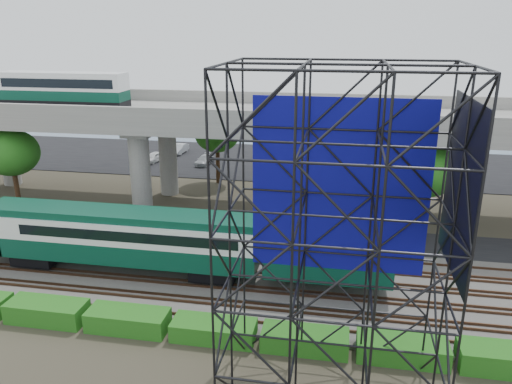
# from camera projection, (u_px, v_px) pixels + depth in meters

# --- Properties ---
(ground) EXTENTS (140.00, 140.00, 0.00)m
(ground) POSITION_uv_depth(u_px,v_px,m) (216.00, 297.00, 31.68)
(ground) COLOR #474233
(ground) RESTS_ON ground
(ballast_bed) EXTENTS (90.00, 12.00, 0.20)m
(ballast_bed) POSITION_uv_depth(u_px,v_px,m) (224.00, 281.00, 33.52)
(ballast_bed) COLOR slate
(ballast_bed) RESTS_ON ground
(service_road) EXTENTS (90.00, 5.00, 0.08)m
(service_road) POSITION_uv_depth(u_px,v_px,m) (248.00, 233.00, 41.48)
(service_road) COLOR black
(service_road) RESTS_ON ground
(parking_lot) EXTENTS (90.00, 18.00, 0.08)m
(parking_lot) POSITION_uv_depth(u_px,v_px,m) (284.00, 162.00, 63.44)
(parking_lot) COLOR black
(parking_lot) RESTS_ON ground
(harbor_water) EXTENTS (140.00, 40.00, 0.03)m
(harbor_water) POSITION_uv_depth(u_px,v_px,m) (300.00, 129.00, 84.01)
(harbor_water) COLOR #475A75
(harbor_water) RESTS_ON ground
(rail_tracks) EXTENTS (90.00, 9.52, 0.16)m
(rail_tracks) POSITION_uv_depth(u_px,v_px,m) (224.00, 278.00, 33.46)
(rail_tracks) COLOR #472D1E
(rail_tracks) RESTS_ON ballast_bed
(commuter_train) EXTENTS (29.30, 3.06, 4.30)m
(commuter_train) POSITION_uv_depth(u_px,v_px,m) (150.00, 237.00, 33.49)
(commuter_train) COLOR black
(commuter_train) RESTS_ON rail_tracks
(overpass) EXTENTS (80.00, 12.00, 12.40)m
(overpass) POSITION_uv_depth(u_px,v_px,m) (245.00, 123.00, 44.29)
(overpass) COLOR #9E9B93
(overpass) RESTS_ON ground
(scaffold_tower) EXTENTS (9.36, 6.36, 15.00)m
(scaffold_tower) POSITION_uv_depth(u_px,v_px,m) (336.00, 251.00, 20.63)
(scaffold_tower) COLOR black
(scaffold_tower) RESTS_ON ground
(hedge_strip) EXTENTS (34.60, 1.80, 1.20)m
(hedge_strip) POSITION_uv_depth(u_px,v_px,m) (214.00, 329.00, 27.32)
(hedge_strip) COLOR #166015
(hedge_strip) RESTS_ON ground
(trees) EXTENTS (40.94, 16.94, 7.69)m
(trees) POSITION_uv_depth(u_px,v_px,m) (210.00, 150.00, 45.83)
(trees) COLOR #382314
(trees) RESTS_ON ground
(suv) EXTENTS (5.40, 3.64, 1.37)m
(suv) POSITION_uv_depth(u_px,v_px,m) (110.00, 215.00, 43.42)
(suv) COLOR black
(suv) RESTS_ON service_road
(parked_cars) EXTENTS (37.09, 9.23, 1.31)m
(parked_cars) POSITION_uv_depth(u_px,v_px,m) (287.00, 158.00, 62.87)
(parked_cars) COLOR white
(parked_cars) RESTS_ON parking_lot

